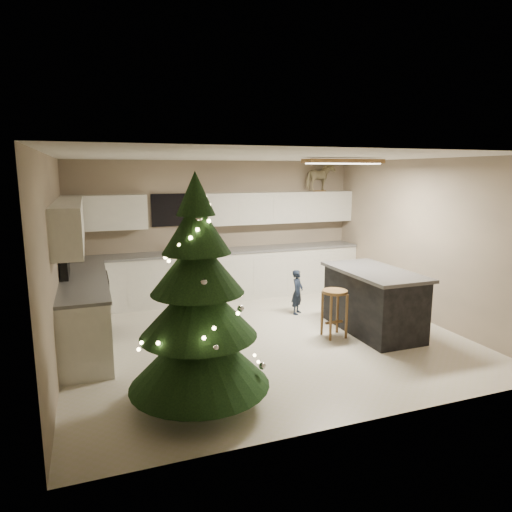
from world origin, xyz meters
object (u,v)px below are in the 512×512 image
Objects in this scene: bar_stool at (335,302)px; toddler at (297,292)px; island at (373,300)px; christmas_tree at (198,313)px; rocking_horse at (320,177)px.

toddler is at bearing 91.77° from bar_stool.
island is 0.67m from bar_stool.
christmas_tree is 5.38m from rocking_horse.
island is at bearing 0.43° from bar_stool.
christmas_tree is (-2.98, -1.27, 0.51)m from island.
christmas_tree is at bearing -177.95° from toddler.
toddler is (-0.70, 1.18, -0.10)m from island.
bar_stool is 3.38m from rocking_horse.
christmas_tree is (-2.31, -1.26, 0.46)m from bar_stool.
christmas_tree is 3.47× the size of rocking_horse.
bar_stool is at bearing 138.22° from rocking_horse.
toddler is (2.27, 2.44, -0.61)m from christmas_tree.
christmas_tree is 3.16× the size of toddler.
rocking_horse is at bearing 80.17° from island.
island is 2.45× the size of rocking_horse.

